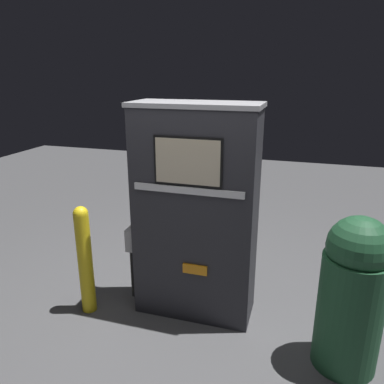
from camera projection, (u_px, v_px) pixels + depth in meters
name	position (u px, v px, depth m)	size (l,w,h in m)	color
ground_plane	(188.00, 321.00, 3.51)	(14.00, 14.00, 0.00)	#4C4C4F
gas_pump	(195.00, 214.00, 3.41)	(1.19, 0.50, 1.99)	#28282D
safety_bollard	(85.00, 258.00, 3.52)	(0.14, 0.14, 1.08)	yellow
trash_bin	(352.00, 293.00, 2.82)	(0.49, 0.49, 1.26)	#1E4C2D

